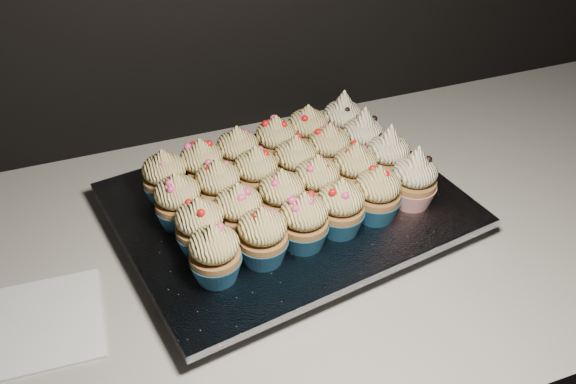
# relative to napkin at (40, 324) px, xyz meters

# --- Properties ---
(worktop) EXTENTS (2.44, 0.64, 0.04)m
(worktop) POSITION_rel_napkin_xyz_m (0.40, 0.04, -0.02)
(worktop) COLOR beige
(worktop) RESTS_ON cabinet
(napkin) EXTENTS (0.15, 0.15, 0.00)m
(napkin) POSITION_rel_napkin_xyz_m (0.00, 0.00, 0.00)
(napkin) COLOR white
(napkin) RESTS_ON worktop
(baking_tray) EXTENTS (0.47, 0.38, 0.02)m
(baking_tray) POSITION_rel_napkin_xyz_m (0.34, 0.08, 0.01)
(baking_tray) COLOR black
(baking_tray) RESTS_ON worktop
(foil_lining) EXTENTS (0.51, 0.43, 0.01)m
(foil_lining) POSITION_rel_napkin_xyz_m (0.34, 0.08, 0.03)
(foil_lining) COLOR silver
(foil_lining) RESTS_ON baking_tray
(cupcake_0) EXTENTS (0.06, 0.06, 0.08)m
(cupcake_0) POSITION_rel_napkin_xyz_m (0.21, -0.03, 0.07)
(cupcake_0) COLOR navy
(cupcake_0) RESTS_ON foil_lining
(cupcake_1) EXTENTS (0.06, 0.06, 0.08)m
(cupcake_1) POSITION_rel_napkin_xyz_m (0.27, -0.02, 0.07)
(cupcake_1) COLOR navy
(cupcake_1) RESTS_ON foil_lining
(cupcake_2) EXTENTS (0.06, 0.06, 0.08)m
(cupcake_2) POSITION_rel_napkin_xyz_m (0.33, -0.01, 0.07)
(cupcake_2) COLOR navy
(cupcake_2) RESTS_ON foil_lining
(cupcake_3) EXTENTS (0.06, 0.06, 0.08)m
(cupcake_3) POSITION_rel_napkin_xyz_m (0.39, -0.00, 0.07)
(cupcake_3) COLOR navy
(cupcake_3) RESTS_ON foil_lining
(cupcake_4) EXTENTS (0.06, 0.06, 0.08)m
(cupcake_4) POSITION_rel_napkin_xyz_m (0.44, 0.01, 0.07)
(cupcake_4) COLOR navy
(cupcake_4) RESTS_ON foil_lining
(cupcake_5) EXTENTS (0.06, 0.06, 0.10)m
(cupcake_5) POSITION_rel_napkin_xyz_m (0.50, 0.02, 0.07)
(cupcake_5) COLOR red
(cupcake_5) RESTS_ON foil_lining
(cupcake_6) EXTENTS (0.06, 0.06, 0.08)m
(cupcake_6) POSITION_rel_napkin_xyz_m (0.21, 0.02, 0.07)
(cupcake_6) COLOR navy
(cupcake_6) RESTS_ON foil_lining
(cupcake_7) EXTENTS (0.06, 0.06, 0.08)m
(cupcake_7) POSITION_rel_napkin_xyz_m (0.26, 0.03, 0.07)
(cupcake_7) COLOR navy
(cupcake_7) RESTS_ON foil_lining
(cupcake_8) EXTENTS (0.06, 0.06, 0.08)m
(cupcake_8) POSITION_rel_napkin_xyz_m (0.32, 0.04, 0.07)
(cupcake_8) COLOR navy
(cupcake_8) RESTS_ON foil_lining
(cupcake_9) EXTENTS (0.06, 0.06, 0.08)m
(cupcake_9) POSITION_rel_napkin_xyz_m (0.38, 0.06, 0.07)
(cupcake_9) COLOR navy
(cupcake_9) RESTS_ON foil_lining
(cupcake_10) EXTENTS (0.06, 0.06, 0.08)m
(cupcake_10) POSITION_rel_napkin_xyz_m (0.44, 0.07, 0.07)
(cupcake_10) COLOR navy
(cupcake_10) RESTS_ON foil_lining
(cupcake_11) EXTENTS (0.06, 0.06, 0.10)m
(cupcake_11) POSITION_rel_napkin_xyz_m (0.49, 0.08, 0.07)
(cupcake_11) COLOR red
(cupcake_11) RESTS_ON foil_lining
(cupcake_12) EXTENTS (0.06, 0.06, 0.08)m
(cupcake_12) POSITION_rel_napkin_xyz_m (0.19, 0.08, 0.07)
(cupcake_12) COLOR navy
(cupcake_12) RESTS_ON foil_lining
(cupcake_13) EXTENTS (0.06, 0.06, 0.08)m
(cupcake_13) POSITION_rel_napkin_xyz_m (0.25, 0.10, 0.07)
(cupcake_13) COLOR navy
(cupcake_13) RESTS_ON foil_lining
(cupcake_14) EXTENTS (0.06, 0.06, 0.08)m
(cupcake_14) POSITION_rel_napkin_xyz_m (0.31, 0.10, 0.07)
(cupcake_14) COLOR navy
(cupcake_14) RESTS_ON foil_lining
(cupcake_15) EXTENTS (0.06, 0.06, 0.08)m
(cupcake_15) POSITION_rel_napkin_xyz_m (0.37, 0.11, 0.07)
(cupcake_15) COLOR navy
(cupcake_15) RESTS_ON foil_lining
(cupcake_16) EXTENTS (0.06, 0.06, 0.08)m
(cupcake_16) POSITION_rel_napkin_xyz_m (0.42, 0.12, 0.07)
(cupcake_16) COLOR navy
(cupcake_16) RESTS_ON foil_lining
(cupcake_17) EXTENTS (0.06, 0.06, 0.10)m
(cupcake_17) POSITION_rel_napkin_xyz_m (0.48, 0.13, 0.07)
(cupcake_17) COLOR red
(cupcake_17) RESTS_ON foil_lining
(cupcake_18) EXTENTS (0.06, 0.06, 0.08)m
(cupcake_18) POSITION_rel_napkin_xyz_m (0.19, 0.14, 0.07)
(cupcake_18) COLOR navy
(cupcake_18) RESTS_ON foil_lining
(cupcake_19) EXTENTS (0.06, 0.06, 0.08)m
(cupcake_19) POSITION_rel_napkin_xyz_m (0.24, 0.15, 0.07)
(cupcake_19) COLOR navy
(cupcake_19) RESTS_ON foil_lining
(cupcake_20) EXTENTS (0.06, 0.06, 0.08)m
(cupcake_20) POSITION_rel_napkin_xyz_m (0.30, 0.16, 0.07)
(cupcake_20) COLOR navy
(cupcake_20) RESTS_ON foil_lining
(cupcake_21) EXTENTS (0.06, 0.06, 0.08)m
(cupcake_21) POSITION_rel_napkin_xyz_m (0.36, 0.17, 0.07)
(cupcake_21) COLOR navy
(cupcake_21) RESTS_ON foil_lining
(cupcake_22) EXTENTS (0.06, 0.06, 0.08)m
(cupcake_22) POSITION_rel_napkin_xyz_m (0.41, 0.18, 0.07)
(cupcake_22) COLOR navy
(cupcake_22) RESTS_ON foil_lining
(cupcake_23) EXTENTS (0.06, 0.06, 0.10)m
(cupcake_23) POSITION_rel_napkin_xyz_m (0.47, 0.19, 0.07)
(cupcake_23) COLOR red
(cupcake_23) RESTS_ON foil_lining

